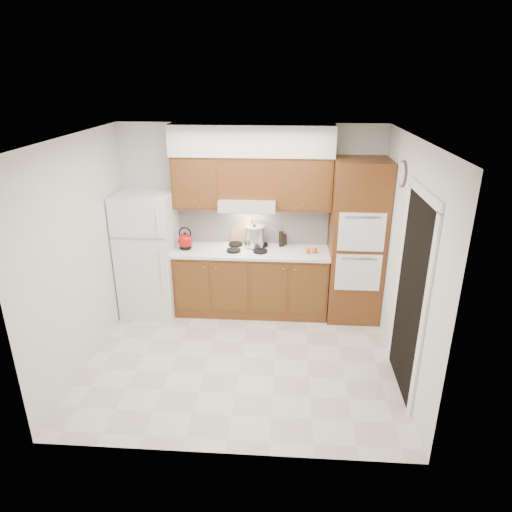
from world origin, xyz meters
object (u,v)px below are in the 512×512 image
at_px(fridge, 149,254).
at_px(oven_cabinet, 356,242).
at_px(stock_pot, 255,236).
at_px(kettle, 185,241).

bearing_deg(fridge, oven_cabinet, 0.70).
xyz_separation_m(oven_cabinet, stock_pot, (-1.38, 0.11, 0.01)).
bearing_deg(oven_cabinet, fridge, -179.30).
relative_size(fridge, stock_pot, 6.29).
relative_size(fridge, oven_cabinet, 0.78).
distance_m(fridge, stock_pot, 1.50).
relative_size(oven_cabinet, kettle, 10.58).
bearing_deg(kettle, oven_cabinet, 1.75).
xyz_separation_m(fridge, oven_cabinet, (2.85, 0.03, 0.24)).
height_order(fridge, oven_cabinet, oven_cabinet).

